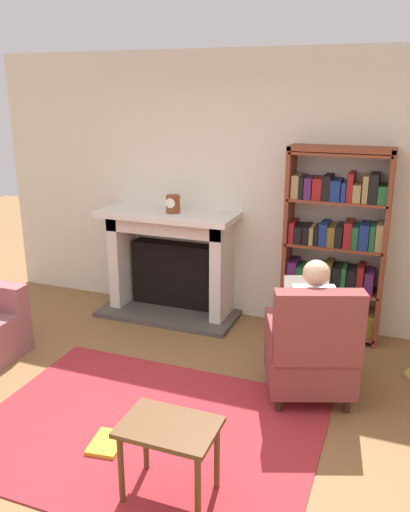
# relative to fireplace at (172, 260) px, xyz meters

# --- Properties ---
(ground) EXTENTS (14.00, 14.00, 0.00)m
(ground) POSITION_rel_fireplace_xyz_m (0.70, -2.30, -0.60)
(ground) COLOR brown
(back_wall) EXTENTS (5.60, 0.10, 2.70)m
(back_wall) POSITION_rel_fireplace_xyz_m (0.70, 0.25, 0.75)
(back_wall) COLOR silver
(back_wall) RESTS_ON ground
(area_rug) EXTENTS (2.40, 1.80, 0.01)m
(area_rug) POSITION_rel_fireplace_xyz_m (0.70, -2.00, -0.59)
(area_rug) COLOR #A2262D
(area_rug) RESTS_ON ground
(fireplace) EXTENTS (1.47, 0.64, 1.13)m
(fireplace) POSITION_rel_fireplace_xyz_m (0.00, 0.00, 0.00)
(fireplace) COLOR #4C4742
(fireplace) RESTS_ON ground
(mantel_clock) EXTENTS (0.14, 0.14, 0.18)m
(mantel_clock) POSITION_rel_fireplace_xyz_m (0.07, -0.10, 0.63)
(mantel_clock) COLOR brown
(mantel_clock) RESTS_ON fireplace
(bookshelf) EXTENTS (0.93, 0.32, 1.83)m
(bookshelf) POSITION_rel_fireplace_xyz_m (1.68, 0.03, 0.30)
(bookshelf) COLOR brown
(bookshelf) RESTS_ON ground
(armchair_reading) EXTENTS (0.82, 0.80, 0.97)m
(armchair_reading) POSITION_rel_fireplace_xyz_m (1.71, -1.19, -0.17)
(armchair_reading) COLOR #331E14
(armchair_reading) RESTS_ON ground
(seated_reader) EXTENTS (0.49, 0.59, 1.14)m
(seated_reader) POSITION_rel_fireplace_xyz_m (1.67, -1.08, 0.03)
(seated_reader) COLOR white
(seated_reader) RESTS_ON ground
(side_table) EXTENTS (0.56, 0.39, 0.49)m
(side_table) POSITION_rel_fireplace_xyz_m (1.12, -2.52, -0.19)
(side_table) COLOR brown
(side_table) RESTS_ON ground
(scattered_books) EXTENTS (0.63, 0.63, 0.04)m
(scattered_books) POSITION_rel_fireplace_xyz_m (0.73, -2.03, -0.57)
(scattered_books) COLOR #334CA5
(scattered_books) RESTS_ON area_rug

